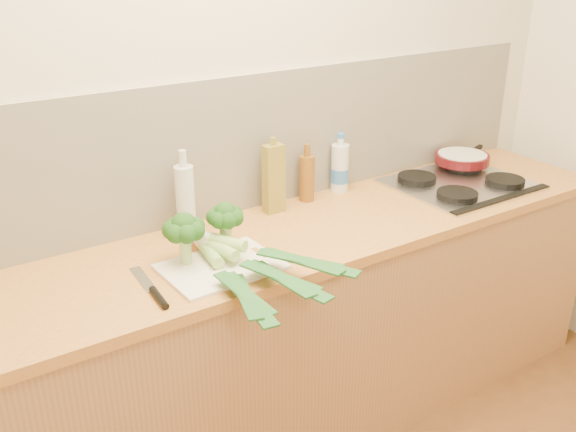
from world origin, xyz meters
The scene contains 15 objects.
room_shell centered at (0.00, 1.49, 1.17)m, with size 3.50×3.50×3.50m.
counter centered at (0.00, 1.20, 0.45)m, with size 3.20×0.62×0.90m.
gas_hob centered at (1.02, 1.20, 0.91)m, with size 0.58×0.50×0.04m.
chopping_board centered at (-0.24, 1.09, 0.91)m, with size 0.38×0.28×0.01m, color white.
broccoli_left centered at (-0.32, 1.17, 1.03)m, with size 0.14×0.14×0.18m.
broccoli_right centered at (-0.16, 1.18, 1.03)m, with size 0.13×0.13×0.18m.
leek_front centered at (-0.26, 1.06, 0.93)m, with size 0.15×0.69×0.04m.
leek_mid centered at (-0.20, 1.03, 0.95)m, with size 0.19×0.63×0.04m.
leek_back centered at (-0.15, 1.05, 0.97)m, with size 0.34×0.59×0.04m.
chefs_knife centered at (-0.49, 1.04, 0.91)m, with size 0.05×0.31×0.02m.
skillet centered at (1.18, 1.34, 0.96)m, with size 0.36×0.25×0.04m.
oil_tin centered at (0.17, 1.40, 1.04)m, with size 0.08×0.05×0.31m.
glass_bottle centered at (-0.21, 1.41, 1.04)m, with size 0.07×0.07×0.32m.
amber_bottle centered at (0.35, 1.43, 1.00)m, with size 0.06×0.06×0.24m.
water_bottle centered at (0.53, 1.44, 1.00)m, with size 0.08×0.08×0.24m.
Camera 1 is at (-1.09, -0.61, 1.90)m, focal length 40.00 mm.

